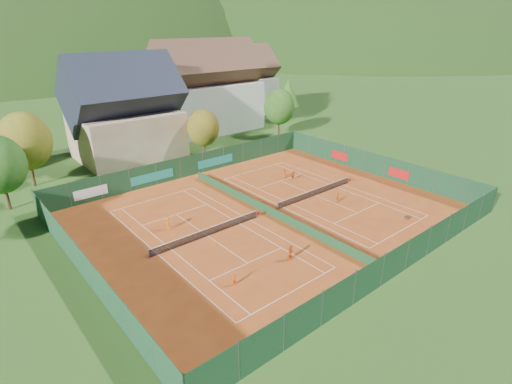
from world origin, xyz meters
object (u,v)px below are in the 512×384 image
object	(u,v)px
player_left_near	(234,280)
player_left_far	(168,223)
chalet	(125,115)
player_left_mid	(291,253)
ball_hopper	(406,217)
hotel_block_a	(207,92)
player_right_near	(338,198)
player_right_far_a	(285,173)
hotel_block_b	(239,85)
player_right_far_b	(293,175)

from	to	relation	value
player_left_near	player_left_far	size ratio (longest dim) A/B	0.80
chalet	player_left_mid	xyz separation A→B (m)	(-1.75, -38.57, -5.84)
chalet	ball_hopper	distance (m)	43.55
hotel_block_a	player_left_near	world-z (taller)	hotel_block_a
player_left_near	player_left_far	bearing A→B (deg)	85.73
hotel_block_a	player_left_far	xyz separation A→B (m)	(-26.44, -32.27, -6.62)
player_right_near	player_right_far_a	xyz separation A→B (m)	(0.92, 10.04, 0.06)
player_right_near	player_right_far_a	world-z (taller)	player_right_far_a
hotel_block_a	hotel_block_b	world-z (taller)	hotel_block_a
player_left_near	player_left_mid	size ratio (longest dim) A/B	0.78
hotel_block_b	player_right_far_b	xyz separation A→B (m)	(-20.46, -38.40, -5.97)
chalet	player_left_far	size ratio (longest dim) A/B	10.64
player_left_near	player_left_mid	world-z (taller)	player_left_mid
chalet	hotel_block_a	distance (m)	19.94
player_left_mid	hotel_block_a	bearing A→B (deg)	73.03
player_right_near	hotel_block_a	bearing A→B (deg)	36.86
ball_hopper	player_right_near	bearing A→B (deg)	102.74
ball_hopper	player_left_near	distance (m)	21.27
player_left_near	player_right_near	xyz separation A→B (m)	(19.30, 5.14, 0.03)
hotel_block_b	player_left_far	world-z (taller)	hotel_block_b
chalet	player_left_near	xyz separation A→B (m)	(-7.93, -38.28, -6.01)
hotel_block_a	player_right_far_b	bearing A→B (deg)	-102.00
player_left_near	player_right_far_b	size ratio (longest dim) A/B	0.94
player_left_near	player_left_mid	distance (m)	6.18
ball_hopper	player_right_far_a	size ratio (longest dim) A/B	0.57
chalet	player_right_far_a	world-z (taller)	chalet
player_right_far_b	hotel_block_a	bearing A→B (deg)	-138.23
player_right_far_a	player_left_mid	bearing A→B (deg)	19.18
player_left_far	ball_hopper	bearing A→B (deg)	174.76
chalet	player_right_far_b	distance (m)	28.07
player_left_near	player_right_far_b	bearing A→B (deg)	32.22
hotel_block_b	player_left_far	size ratio (longest dim) A/B	11.35
hotel_block_b	player_right_near	distance (m)	52.21
hotel_block_b	player_left_far	distance (m)	57.37
player_right_near	hotel_block_b	bearing A→B (deg)	23.25
player_left_mid	player_right_far_b	size ratio (longest dim) A/B	1.20
player_left_near	player_left_far	xyz separation A→B (m)	(0.49, 12.01, 0.15)
player_left_far	player_right_far_b	xyz separation A→B (m)	(19.98, 1.88, -0.11)
player_right_near	chalet	bearing A→B (deg)	66.83
ball_hopper	player_left_far	distance (m)	25.36
player_left_far	player_right_near	size ratio (longest dim) A/B	1.18
ball_hopper	chalet	bearing A→B (deg)	107.77
hotel_block_a	ball_hopper	size ratio (longest dim) A/B	27.00
player_right_near	player_right_far_b	size ratio (longest dim) A/B	0.99
hotel_block_a	ball_hopper	bearing A→B (deg)	-97.07
player_right_near	ball_hopper	bearing A→B (deg)	-119.37
player_left_far	player_right_far_b	size ratio (longest dim) A/B	1.17
chalet	ball_hopper	bearing A→B (deg)	-72.23
player_right_far_b	player_right_far_a	bearing A→B (deg)	-115.48
chalet	player_left_mid	bearing A→B (deg)	-92.60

